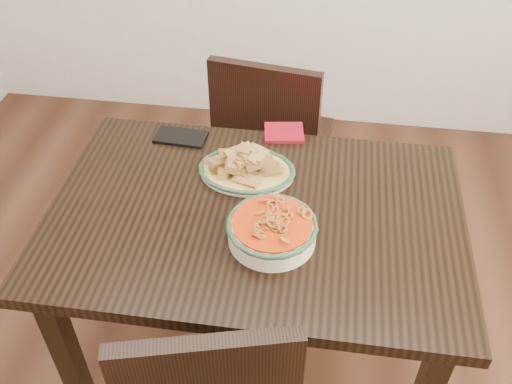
# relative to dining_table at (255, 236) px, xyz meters

# --- Properties ---
(dining_table) EXTENTS (1.20, 0.80, 0.75)m
(dining_table) POSITION_rel_dining_table_xyz_m (0.00, 0.00, 0.00)
(dining_table) COLOR black
(dining_table) RESTS_ON ground
(chair_far) EXTENTS (0.48, 0.48, 0.89)m
(chair_far) POSITION_rel_dining_table_xyz_m (-0.04, 0.70, -0.15)
(chair_far) COLOR black
(chair_far) RESTS_ON ground
(fish_plate) EXTENTS (0.29, 0.23, 0.11)m
(fish_plate) POSITION_rel_dining_table_xyz_m (-0.05, 0.17, 0.14)
(fish_plate) COLOR beige
(fish_plate) RESTS_ON dining_table
(noodle_bowl) EXTENTS (0.25, 0.25, 0.08)m
(noodle_bowl) POSITION_rel_dining_table_xyz_m (0.06, -0.10, 0.14)
(noodle_bowl) COLOR #F1E7CB
(noodle_bowl) RESTS_ON dining_table
(smartphone) EXTENTS (0.18, 0.10, 0.01)m
(smartphone) POSITION_rel_dining_table_xyz_m (-0.30, 0.32, 0.10)
(smartphone) COLOR black
(smartphone) RESTS_ON dining_table
(napkin) EXTENTS (0.15, 0.13, 0.01)m
(napkin) POSITION_rel_dining_table_xyz_m (0.04, 0.39, 0.10)
(napkin) COLOR maroon
(napkin) RESTS_ON dining_table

